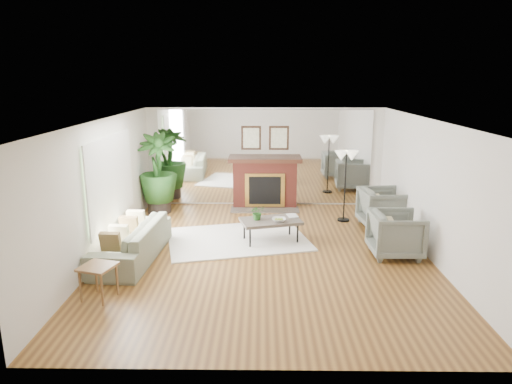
{
  "coord_description": "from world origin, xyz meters",
  "views": [
    {
      "loc": [
        -0.08,
        -8.03,
        3.23
      ],
      "look_at": [
        -0.19,
        0.6,
        1.06
      ],
      "focal_mm": 32.0,
      "sensor_mm": 36.0,
      "label": 1
    }
  ],
  "objects_px": {
    "coffee_table": "(271,222)",
    "potted_ficus": "(158,171)",
    "floor_lamp": "(346,161)",
    "fireplace": "(265,182)",
    "armchair_front": "(396,234)",
    "armchair_back": "(383,208)",
    "sofa": "(132,241)",
    "side_table": "(98,271)"
  },
  "relations": [
    {
      "from": "sofa",
      "to": "side_table",
      "type": "distance_m",
      "value": 1.57
    },
    {
      "from": "coffee_table",
      "to": "potted_ficus",
      "type": "distance_m",
      "value": 3.45
    },
    {
      "from": "sofa",
      "to": "coffee_table",
      "type": "bearing_deg",
      "value": 113.13
    },
    {
      "from": "fireplace",
      "to": "armchair_back",
      "type": "xyz_separation_m",
      "value": [
        2.6,
        -1.57,
        -0.23
      ]
    },
    {
      "from": "armchair_front",
      "to": "floor_lamp",
      "type": "xyz_separation_m",
      "value": [
        -0.59,
        2.12,
        0.98
      ]
    },
    {
      "from": "coffee_table",
      "to": "side_table",
      "type": "height_order",
      "value": "side_table"
    },
    {
      "from": "sofa",
      "to": "potted_ficus",
      "type": "bearing_deg",
      "value": -173.41
    },
    {
      "from": "sofa",
      "to": "armchair_front",
      "type": "bearing_deg",
      "value": 96.15
    },
    {
      "from": "sofa",
      "to": "armchair_front",
      "type": "relative_size",
      "value": 2.46
    },
    {
      "from": "coffee_table",
      "to": "sofa",
      "type": "relative_size",
      "value": 0.58
    },
    {
      "from": "side_table",
      "to": "sofa",
      "type": "bearing_deg",
      "value": 87.89
    },
    {
      "from": "armchair_front",
      "to": "fireplace",
      "type": "bearing_deg",
      "value": 35.72
    },
    {
      "from": "armchair_back",
      "to": "potted_ficus",
      "type": "bearing_deg",
      "value": 73.16
    },
    {
      "from": "potted_ficus",
      "to": "floor_lamp",
      "type": "xyz_separation_m",
      "value": [
        4.42,
        -0.63,
        0.35
      ]
    },
    {
      "from": "coffee_table",
      "to": "sofa",
      "type": "height_order",
      "value": "sofa"
    },
    {
      "from": "fireplace",
      "to": "sofa",
      "type": "bearing_deg",
      "value": -125.09
    },
    {
      "from": "coffee_table",
      "to": "armchair_back",
      "type": "distance_m",
      "value": 2.7
    },
    {
      "from": "floor_lamp",
      "to": "coffee_table",
      "type": "bearing_deg",
      "value": -140.27
    },
    {
      "from": "fireplace",
      "to": "floor_lamp",
      "type": "relative_size",
      "value": 1.25
    },
    {
      "from": "side_table",
      "to": "potted_ficus",
      "type": "xyz_separation_m",
      "value": [
        -0.09,
        4.53,
        0.6
      ]
    },
    {
      "from": "armchair_front",
      "to": "side_table",
      "type": "distance_m",
      "value": 5.23
    },
    {
      "from": "fireplace",
      "to": "armchair_back",
      "type": "distance_m",
      "value": 3.05
    },
    {
      "from": "armchair_front",
      "to": "floor_lamp",
      "type": "distance_m",
      "value": 2.41
    },
    {
      "from": "armchair_back",
      "to": "side_table",
      "type": "height_order",
      "value": "armchair_back"
    },
    {
      "from": "potted_ficus",
      "to": "floor_lamp",
      "type": "relative_size",
      "value": 1.19
    },
    {
      "from": "armchair_back",
      "to": "coffee_table",
      "type": "bearing_deg",
      "value": 106.63
    },
    {
      "from": "sofa",
      "to": "potted_ficus",
      "type": "height_order",
      "value": "potted_ficus"
    },
    {
      "from": "potted_ficus",
      "to": "side_table",
      "type": "bearing_deg",
      "value": -88.83
    },
    {
      "from": "side_table",
      "to": "potted_ficus",
      "type": "bearing_deg",
      "value": 91.17
    },
    {
      "from": "armchair_front",
      "to": "armchair_back",
      "type": "bearing_deg",
      "value": -6.99
    },
    {
      "from": "fireplace",
      "to": "armchair_front",
      "type": "distance_m",
      "value": 4.08
    },
    {
      "from": "potted_ficus",
      "to": "floor_lamp",
      "type": "height_order",
      "value": "potted_ficus"
    },
    {
      "from": "fireplace",
      "to": "potted_ficus",
      "type": "relative_size",
      "value": 1.05
    },
    {
      "from": "fireplace",
      "to": "potted_ficus",
      "type": "height_order",
      "value": "fireplace"
    },
    {
      "from": "armchair_back",
      "to": "side_table",
      "type": "distance_m",
      "value": 6.18
    },
    {
      "from": "coffee_table",
      "to": "armchair_back",
      "type": "bearing_deg",
      "value": 22.13
    },
    {
      "from": "coffee_table",
      "to": "potted_ficus",
      "type": "height_order",
      "value": "potted_ficus"
    },
    {
      "from": "potted_ficus",
      "to": "fireplace",
      "type": "bearing_deg",
      "value": 11.49
    },
    {
      "from": "sofa",
      "to": "side_table",
      "type": "relative_size",
      "value": 3.9
    },
    {
      "from": "armchair_back",
      "to": "armchair_front",
      "type": "height_order",
      "value": "armchair_back"
    },
    {
      "from": "fireplace",
      "to": "coffee_table",
      "type": "relative_size",
      "value": 1.56
    },
    {
      "from": "armchair_front",
      "to": "side_table",
      "type": "xyz_separation_m",
      "value": [
        -4.92,
        -1.77,
        0.03
      ]
    }
  ]
}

